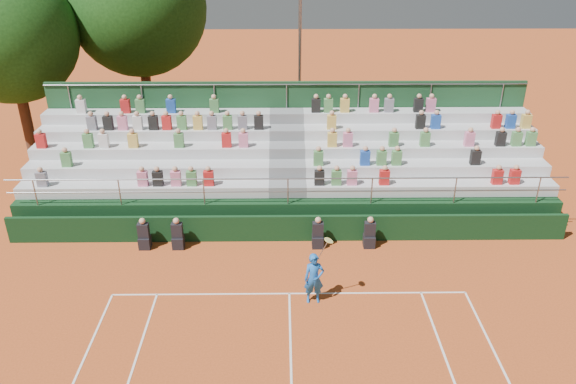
{
  "coord_description": "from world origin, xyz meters",
  "views": [
    {
      "loc": [
        -0.21,
        -14.22,
        10.57
      ],
      "look_at": [
        0.0,
        3.5,
        1.8
      ],
      "focal_mm": 35.0,
      "sensor_mm": 36.0,
      "label": 1
    }
  ],
  "objects_px": {
    "tennis_player": "(314,278)",
    "floodlight_mast": "(300,45)",
    "tree_east": "(138,7)",
    "tree_west": "(8,35)"
  },
  "relations": [
    {
      "from": "tree_west",
      "to": "tennis_player",
      "type": "bearing_deg",
      "value": -41.96
    },
    {
      "from": "floodlight_mast",
      "to": "tree_west",
      "type": "bearing_deg",
      "value": -169.4
    },
    {
      "from": "tree_east",
      "to": "floodlight_mast",
      "type": "relative_size",
      "value": 1.2
    },
    {
      "from": "floodlight_mast",
      "to": "tree_east",
      "type": "bearing_deg",
      "value": 174.33
    },
    {
      "from": "tree_east",
      "to": "floodlight_mast",
      "type": "bearing_deg",
      "value": -5.67
    },
    {
      "from": "tennis_player",
      "to": "floodlight_mast",
      "type": "xyz_separation_m",
      "value": [
        -0.02,
        14.26,
        3.96
      ]
    },
    {
      "from": "tree_west",
      "to": "tree_east",
      "type": "bearing_deg",
      "value": 32.39
    },
    {
      "from": "floodlight_mast",
      "to": "tennis_player",
      "type": "bearing_deg",
      "value": -89.91
    },
    {
      "from": "tree_east",
      "to": "tennis_player",
      "type": "bearing_deg",
      "value": -61.96
    },
    {
      "from": "tennis_player",
      "to": "tree_west",
      "type": "relative_size",
      "value": 0.25
    }
  ]
}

